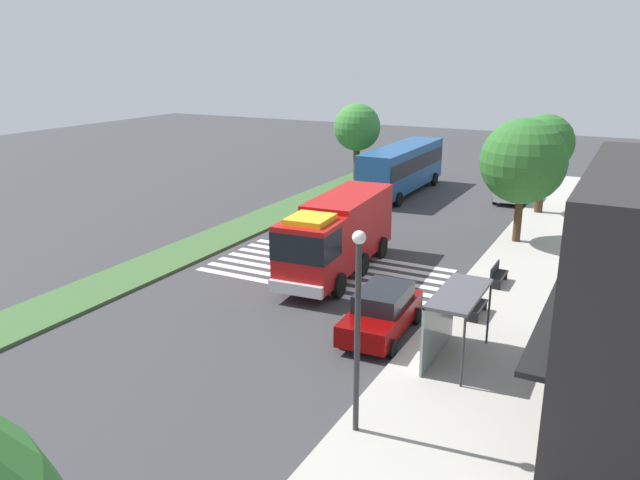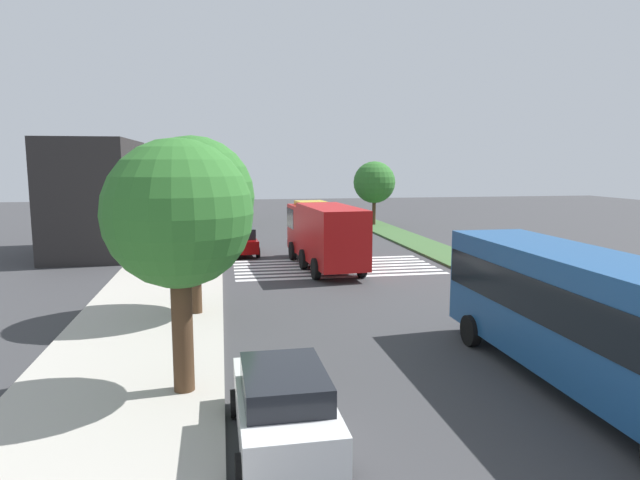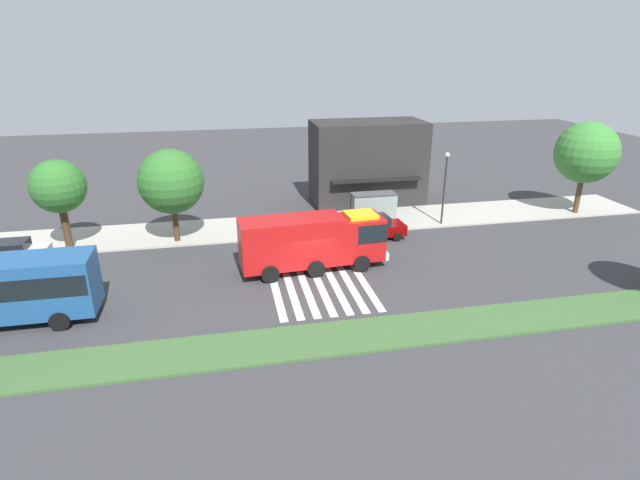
{
  "view_description": "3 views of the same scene",
  "coord_description": "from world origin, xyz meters",
  "px_view_note": "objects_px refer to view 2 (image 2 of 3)",
  "views": [
    {
      "loc": [
        25.7,
        13.01,
        10.19
      ],
      "look_at": [
        0.85,
        0.04,
        1.73
      ],
      "focal_mm": 35.14,
      "sensor_mm": 36.0,
      "label": 1
    },
    {
      "loc": [
        -29.78,
        6.26,
        5.85
      ],
      "look_at": [
        -0.04,
        0.89,
        1.61
      ],
      "focal_mm": 30.78,
      "sensor_mm": 36.0,
      "label": 2
    },
    {
      "loc": [
        -5.32,
        -28.46,
        13.59
      ],
      "look_at": [
        0.83,
        1.66,
        1.57
      ],
      "focal_mm": 28.15,
      "sensor_mm": 36.0,
      "label": 3
    }
  ],
  "objects_px": {
    "bench_west_of_shelter": "(191,267)",
    "sidewalk_tree_far_west": "(178,215)",
    "parked_car_west": "(283,404)",
    "bus_stop_shelter": "(197,225)",
    "parked_car_mid": "(241,241)",
    "transit_bus": "(591,313)",
    "fire_truck": "(323,232)",
    "sidewalk_tree_west": "(193,198)",
    "street_lamp": "(212,194)",
    "median_tree_west": "(374,182)",
    "bench_near_shelter": "(195,254)",
    "sidewalk_tree_east": "(210,169)"
  },
  "relations": [
    {
      "from": "parked_car_mid",
      "to": "sidewalk_tree_west",
      "type": "distance_m",
      "value": 14.9
    },
    {
      "from": "bus_stop_shelter",
      "to": "sidewalk_tree_far_west",
      "type": "relative_size",
      "value": 0.55
    },
    {
      "from": "bench_west_of_shelter",
      "to": "median_tree_west",
      "type": "distance_m",
      "value": 26.52
    },
    {
      "from": "bench_near_shelter",
      "to": "bench_west_of_shelter",
      "type": "bearing_deg",
      "value": 180.0
    },
    {
      "from": "sidewalk_tree_far_west",
      "to": "median_tree_west",
      "type": "xyz_separation_m",
      "value": [
        35.78,
        -15.09,
        -0.51
      ]
    },
    {
      "from": "sidewalk_tree_far_west",
      "to": "sidewalk_tree_west",
      "type": "height_order",
      "value": "sidewalk_tree_west"
    },
    {
      "from": "sidewalk_tree_far_west",
      "to": "sidewalk_tree_east",
      "type": "relative_size",
      "value": 0.82
    },
    {
      "from": "street_lamp",
      "to": "sidewalk_tree_east",
      "type": "bearing_deg",
      "value": 1.83
    },
    {
      "from": "parked_car_west",
      "to": "transit_bus",
      "type": "xyz_separation_m",
      "value": [
        1.21,
        -7.92,
        1.22
      ]
    },
    {
      "from": "parked_car_mid",
      "to": "transit_bus",
      "type": "relative_size",
      "value": 0.41
    },
    {
      "from": "bench_west_of_shelter",
      "to": "sidewalk_tree_west",
      "type": "relative_size",
      "value": 0.24
    },
    {
      "from": "fire_truck",
      "to": "bench_west_of_shelter",
      "type": "relative_size",
      "value": 5.95
    },
    {
      "from": "bench_west_of_shelter",
      "to": "street_lamp",
      "type": "distance_m",
      "value": 13.68
    },
    {
      "from": "sidewalk_tree_east",
      "to": "bench_west_of_shelter",
      "type": "bearing_deg",
      "value": 178.75
    },
    {
      "from": "bench_near_shelter",
      "to": "bench_west_of_shelter",
      "type": "xyz_separation_m",
      "value": [
        -3.97,
        0.0,
        0.0
      ]
    },
    {
      "from": "bus_stop_shelter",
      "to": "sidewalk_tree_east",
      "type": "height_order",
      "value": "sidewalk_tree_east"
    },
    {
      "from": "bench_west_of_shelter",
      "to": "sidewalk_tree_west",
      "type": "height_order",
      "value": "sidewalk_tree_west"
    },
    {
      "from": "transit_bus",
      "to": "sidewalk_tree_west",
      "type": "relative_size",
      "value": 1.69
    },
    {
      "from": "parked_car_mid",
      "to": "transit_bus",
      "type": "xyz_separation_m",
      "value": [
        -23.36,
        -7.92,
        1.2
      ]
    },
    {
      "from": "bench_west_of_shelter",
      "to": "median_tree_west",
      "type": "bearing_deg",
      "value": -36.52
    },
    {
      "from": "parked_car_west",
      "to": "sidewalk_tree_west",
      "type": "relative_size",
      "value": 0.65
    },
    {
      "from": "bus_stop_shelter",
      "to": "median_tree_west",
      "type": "xyz_separation_m",
      "value": [
        13.15,
        -15.66,
        2.19
      ]
    },
    {
      "from": "bench_west_of_shelter",
      "to": "sidewalk_tree_far_west",
      "type": "bearing_deg",
      "value": -177.81
    },
    {
      "from": "parked_car_west",
      "to": "transit_bus",
      "type": "bearing_deg",
      "value": -81.96
    },
    {
      "from": "bus_stop_shelter",
      "to": "sidewalk_tree_west",
      "type": "distance_m",
      "value": 15.49
    },
    {
      "from": "sidewalk_tree_west",
      "to": "sidewalk_tree_east",
      "type": "distance_m",
      "value": 33.09
    },
    {
      "from": "parked_car_mid",
      "to": "median_tree_west",
      "type": "relative_size",
      "value": 0.8
    },
    {
      "from": "parked_car_mid",
      "to": "transit_bus",
      "type": "bearing_deg",
      "value": -164.14
    },
    {
      "from": "transit_bus",
      "to": "sidewalk_tree_east",
      "type": "distance_m",
      "value": 43.48
    },
    {
      "from": "sidewalk_tree_west",
      "to": "median_tree_west",
      "type": "distance_m",
      "value": 32.16
    },
    {
      "from": "bench_near_shelter",
      "to": "bench_west_of_shelter",
      "type": "relative_size",
      "value": 1.0
    },
    {
      "from": "parked_car_mid",
      "to": "street_lamp",
      "type": "height_order",
      "value": "street_lamp"
    },
    {
      "from": "median_tree_west",
      "to": "transit_bus",
      "type": "bearing_deg",
      "value": 172.46
    },
    {
      "from": "street_lamp",
      "to": "median_tree_west",
      "type": "bearing_deg",
      "value": -62.0
    },
    {
      "from": "fire_truck",
      "to": "bus_stop_shelter",
      "type": "height_order",
      "value": "fire_truck"
    },
    {
      "from": "fire_truck",
      "to": "sidewalk_tree_far_west",
      "type": "bearing_deg",
      "value": 154.01
    },
    {
      "from": "bench_near_shelter",
      "to": "sidewalk_tree_west",
      "type": "height_order",
      "value": "sidewalk_tree_west"
    },
    {
      "from": "sidewalk_tree_west",
      "to": "parked_car_mid",
      "type": "bearing_deg",
      "value": -8.77
    },
    {
      "from": "fire_truck",
      "to": "parked_car_west",
      "type": "bearing_deg",
      "value": 163.05
    },
    {
      "from": "parked_car_west",
      "to": "bus_stop_shelter",
      "type": "distance_m",
      "value": 25.71
    },
    {
      "from": "bus_stop_shelter",
      "to": "transit_bus",
      "type": "bearing_deg",
      "value": -156.26
    },
    {
      "from": "parked_car_west",
      "to": "bench_west_of_shelter",
      "type": "xyz_separation_m",
      "value": [
        17.57,
        2.76,
        -0.29
      ]
    },
    {
      "from": "parked_car_west",
      "to": "median_tree_west",
      "type": "xyz_separation_m",
      "value": [
        38.69,
        -12.88,
        3.19
      ]
    },
    {
      "from": "street_lamp",
      "to": "sidewalk_tree_east",
      "type": "distance_m",
      "value": 12.62
    },
    {
      "from": "parked_car_west",
      "to": "bench_west_of_shelter",
      "type": "bearing_deg",
      "value": 8.29
    },
    {
      "from": "parked_car_mid",
      "to": "bench_near_shelter",
      "type": "bearing_deg",
      "value": 134.74
    },
    {
      "from": "sidewalk_tree_west",
      "to": "bench_west_of_shelter",
      "type": "bearing_deg",
      "value": 4.41
    },
    {
      "from": "street_lamp",
      "to": "transit_bus",
      "type": "bearing_deg",
      "value": -161.86
    },
    {
      "from": "bench_west_of_shelter",
      "to": "bus_stop_shelter",
      "type": "bearing_deg",
      "value": 0.11
    },
    {
      "from": "sidewalk_tree_east",
      "to": "median_tree_west",
      "type": "height_order",
      "value": "sidewalk_tree_east"
    }
  ]
}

